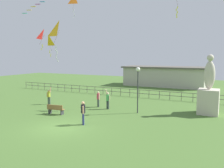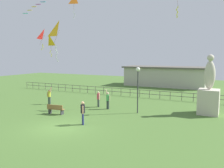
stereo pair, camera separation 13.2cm
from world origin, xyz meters
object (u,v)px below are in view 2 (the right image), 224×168
Objects in this scene: person_2 at (98,98)px; park_bench at (56,109)px; person_0 at (83,111)px; kite_0 at (75,1)px; statue_monument at (209,95)px; person_1 at (108,99)px; kite_1 at (59,32)px; kite_4 at (45,35)px; lamppost at (138,79)px; kite_2 at (49,41)px; person_3 at (49,96)px.

park_bench is at bearing -113.09° from person_2.
person_0 is 0.61× the size of kite_0.
statue_monument reaches higher than person_1.
person_0 is 0.53× the size of kite_1.
kite_4 is at bearing 141.96° from kite_1.
lamppost is 4.84m from person_2.
person_2 is at bearing 109.50° from person_0.
lamppost is 15.26m from kite_2.
person_3 is at bearing -176.88° from lamppost.
kite_1 reaches higher than person_3.
person_2 is 0.55× the size of kite_2.
person_0 is at bearing -136.15° from statue_monument.
person_3 is at bearing -167.67° from person_2.
person_1 is 10.19m from kite_4.
kite_1 is (0.57, 0.07, 6.50)m from park_bench.
park_bench is 9.44m from kite_4.
lamppost is at bearing -8.15° from person_2.
person_1 is at bearing -37.66° from kite_0.
kite_2 is (-9.65, 4.11, 6.00)m from person_2.
kite_4 reaches higher than person_0.
kite_4 is at bearing 175.99° from lamppost.
person_0 is 8.60m from person_3.
person_3 is at bearing 137.94° from park_bench.
person_0 is (3.84, -1.53, 0.53)m from park_bench.
lamppost is at bearing 66.02° from person_0.
kite_2 is at bearing -152.29° from kite_0.
lamppost is 1.82× the size of kite_4.
kite_4 is (-4.94, 4.38, 6.75)m from park_bench.
person_0 is 6.11m from person_2.
kite_2 reaches higher than park_bench.
kite_4 is at bearing -53.59° from kite_2.
statue_monument reaches higher than lamppost.
person_0 is 12.27m from kite_4.
statue_monument is at bearing 5.59° from kite_4.
person_0 is 0.97× the size of person_3.
person_1 is (-8.62, -2.19, -0.70)m from statue_monument.
kite_0 is at bearing 150.06° from lamppost.
person_1 is at bearing 176.02° from lamppost.
lamppost is 7.70m from kite_1.
park_bench is 0.83× the size of person_1.
person_2 is at bearing 171.85° from lamppost.
person_1 reaches higher than person_2.
person_3 reaches higher than person_0.
person_0 is at bearing -21.79° from park_bench.
person_3 is at bearing -173.55° from person_1.
person_0 is at bearing -81.79° from person_1.
person_1 reaches higher than park_bench.
kite_1 is (-1.23, -4.15, 6.08)m from person_2.
person_1 is at bearing -4.02° from kite_4.
kite_4 reaches higher than person_1.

